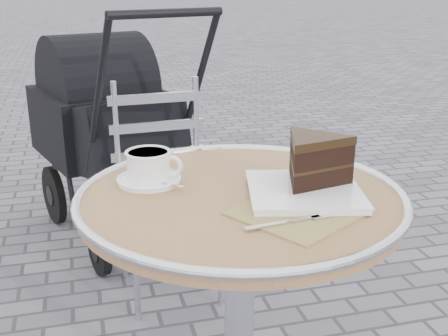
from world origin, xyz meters
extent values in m
cylinder|color=silver|center=(0.00, 0.00, 0.36)|extent=(0.07, 0.07, 0.67)
cylinder|color=tan|center=(0.00, 0.00, 0.71)|extent=(0.70, 0.70, 0.03)
torus|color=silver|center=(0.00, 0.00, 0.73)|extent=(0.72, 0.72, 0.02)
cylinder|color=white|center=(-0.18, 0.12, 0.74)|extent=(0.14, 0.14, 0.01)
cylinder|color=white|center=(-0.18, 0.12, 0.77)|extent=(0.12, 0.12, 0.06)
torus|color=white|center=(-0.13, 0.11, 0.77)|extent=(0.05, 0.03, 0.05)
cylinder|color=#CFAF8A|center=(-0.18, 0.12, 0.80)|extent=(0.09, 0.09, 0.01)
cube|color=#927A50|center=(0.07, -0.13, 0.73)|extent=(0.29, 0.29, 0.00)
cube|color=white|center=(0.13, -0.05, 0.74)|extent=(0.28, 0.28, 0.01)
cylinder|color=silver|center=(-0.18, 0.68, 0.21)|extent=(0.02, 0.02, 0.41)
cylinder|color=silver|center=(0.13, 0.70, 0.21)|extent=(0.02, 0.02, 0.41)
cylinder|color=silver|center=(-0.19, 0.99, 0.21)|extent=(0.02, 0.02, 0.41)
cylinder|color=silver|center=(0.12, 1.01, 0.21)|extent=(0.02, 0.02, 0.41)
cube|color=silver|center=(-0.03, 0.84, 0.42)|extent=(0.39, 0.39, 0.02)
cube|color=black|center=(-0.18, 1.42, 0.50)|extent=(0.63, 0.79, 0.42)
cylinder|color=black|center=(-0.01, 0.88, 1.06)|extent=(0.43, 0.16, 0.03)
cylinder|color=black|center=(-0.29, 1.06, 0.09)|extent=(0.09, 0.19, 0.19)
cylinder|color=black|center=(0.13, 1.19, 0.09)|extent=(0.09, 0.19, 0.19)
cylinder|color=black|center=(-0.48, 1.65, 0.15)|extent=(0.12, 0.29, 0.29)
cylinder|color=black|center=(-0.06, 1.78, 0.15)|extent=(0.12, 0.29, 0.29)
camera|label=1|loc=(-0.33, -1.09, 1.18)|focal=45.00mm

